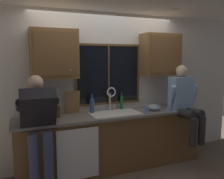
% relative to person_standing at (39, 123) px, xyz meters
% --- Properties ---
extents(back_wall, '(5.43, 0.12, 2.55)m').
position_rel_person_standing_xyz_m(back_wall, '(1.19, 0.68, 0.31)').
color(back_wall, silver).
rests_on(back_wall, floor).
extents(ceiling_downlight_right, '(0.14, 0.14, 0.01)m').
position_rel_person_standing_xyz_m(ceiling_downlight_right, '(2.10, 0.02, 1.58)').
color(ceiling_downlight_right, '#FFEAB2').
extents(window_glass, '(1.10, 0.02, 0.95)m').
position_rel_person_standing_xyz_m(window_glass, '(1.21, 0.62, 0.56)').
color(window_glass, black).
extents(window_frame_top, '(1.17, 0.02, 0.04)m').
position_rel_person_standing_xyz_m(window_frame_top, '(1.21, 0.61, 1.05)').
color(window_frame_top, brown).
extents(window_frame_bottom, '(1.17, 0.02, 0.04)m').
position_rel_person_standing_xyz_m(window_frame_bottom, '(1.21, 0.61, 0.07)').
color(window_frame_bottom, brown).
extents(window_frame_left, '(0.03, 0.02, 0.95)m').
position_rel_person_standing_xyz_m(window_frame_left, '(0.65, 0.61, 0.56)').
color(window_frame_left, brown).
extents(window_frame_right, '(0.03, 0.02, 0.95)m').
position_rel_person_standing_xyz_m(window_frame_right, '(1.78, 0.61, 0.56)').
color(window_frame_right, brown).
extents(window_mullion_center, '(0.02, 0.02, 0.95)m').
position_rel_person_standing_xyz_m(window_mullion_center, '(1.21, 0.60, 0.56)').
color(window_mullion_center, brown).
extents(lower_cabinet_run, '(3.03, 0.58, 0.88)m').
position_rel_person_standing_xyz_m(lower_cabinet_run, '(1.19, 0.33, -0.53)').
color(lower_cabinet_run, brown).
rests_on(lower_cabinet_run, floor).
extents(countertop, '(3.09, 0.62, 0.04)m').
position_rel_person_standing_xyz_m(countertop, '(1.19, 0.31, -0.07)').
color(countertop, slate).
rests_on(countertop, lower_cabinet_run).
extents(dishwasher_front, '(0.60, 0.02, 0.74)m').
position_rel_person_standing_xyz_m(dishwasher_front, '(0.52, 0.02, -0.51)').
color(dishwasher_front, white).
extents(upper_cabinet_left, '(0.68, 0.36, 0.72)m').
position_rel_person_standing_xyz_m(upper_cabinet_left, '(0.30, 0.45, 0.89)').
color(upper_cabinet_left, brown).
extents(upper_cabinet_right, '(0.68, 0.36, 0.72)m').
position_rel_person_standing_xyz_m(upper_cabinet_right, '(2.13, 0.45, 0.89)').
color(upper_cabinet_right, brown).
extents(sink, '(0.80, 0.46, 0.21)m').
position_rel_person_standing_xyz_m(sink, '(1.21, 0.32, -0.14)').
color(sink, white).
rests_on(sink, lower_cabinet_run).
extents(faucet, '(0.18, 0.09, 0.40)m').
position_rel_person_standing_xyz_m(faucet, '(1.22, 0.50, 0.21)').
color(faucet, silver).
rests_on(faucet, countertop).
extents(person_standing, '(0.53, 0.68, 1.58)m').
position_rel_person_standing_xyz_m(person_standing, '(0.00, 0.00, 0.00)').
color(person_standing, '#384260').
rests_on(person_standing, floor).
extents(person_sitting_on_counter, '(0.54, 0.60, 1.26)m').
position_rel_person_standing_xyz_m(person_sitting_on_counter, '(2.37, 0.05, 0.14)').
color(person_sitting_on_counter, '#262628').
rests_on(person_sitting_on_counter, countertop).
extents(knife_block, '(0.12, 0.18, 0.32)m').
position_rel_person_standing_xyz_m(knife_block, '(0.27, 0.38, 0.06)').
color(knife_block, brown).
rests_on(knife_block, countertop).
extents(cutting_board, '(0.23, 0.10, 0.37)m').
position_rel_person_standing_xyz_m(cutting_board, '(0.57, 0.53, 0.14)').
color(cutting_board, '#997047').
rests_on(cutting_board, countertop).
extents(mixing_bowl, '(0.22, 0.22, 0.11)m').
position_rel_person_standing_xyz_m(mixing_bowl, '(1.90, 0.24, 0.00)').
color(mixing_bowl, '#8C99A8').
rests_on(mixing_bowl, countertop).
extents(soap_dispenser, '(0.06, 0.07, 0.16)m').
position_rel_person_standing_xyz_m(soap_dispenser, '(1.66, 0.11, 0.02)').
color(soap_dispenser, '#668CCC').
rests_on(soap_dispenser, countertop).
extents(bottle_green_glass, '(0.05, 0.05, 0.30)m').
position_rel_person_standing_xyz_m(bottle_green_glass, '(1.44, 0.56, 0.08)').
color(bottle_green_glass, '#1E592D').
rests_on(bottle_green_glass, countertop).
extents(bottle_tall_clear, '(0.07, 0.07, 0.31)m').
position_rel_person_standing_xyz_m(bottle_tall_clear, '(0.88, 0.49, 0.08)').
color(bottle_tall_clear, '#334C8C').
rests_on(bottle_tall_clear, countertop).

